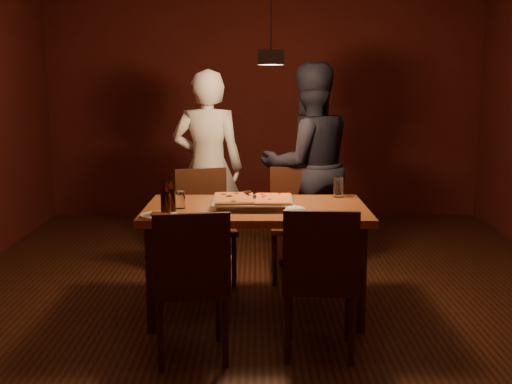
{
  "coord_description": "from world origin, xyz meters",
  "views": [
    {
      "loc": [
        -0.11,
        -4.48,
        1.6
      ],
      "look_at": [
        -0.1,
        -0.21,
        0.85
      ],
      "focal_mm": 45.0,
      "sensor_mm": 36.0,
      "label": 1
    }
  ],
  "objects_px": {
    "beer_bottle_a": "(166,198)",
    "diner_dark": "(308,166)",
    "chair_far_left": "(204,215)",
    "dining_table": "(256,217)",
    "chair_far_right": "(296,212)",
    "pendant_lamp": "(271,56)",
    "chair_near_left": "(191,272)",
    "beer_bottle_b": "(171,196)",
    "diner_white": "(208,168)",
    "plate_slice": "(159,215)",
    "pizza_tray": "(253,203)",
    "chair_near_right": "(320,269)"
  },
  "relations": [
    {
      "from": "diner_dark",
      "to": "pendant_lamp",
      "type": "bearing_deg",
      "value": 52.17
    },
    {
      "from": "chair_near_right",
      "to": "plate_slice",
      "type": "height_order",
      "value": "chair_near_right"
    },
    {
      "from": "dining_table",
      "to": "plate_slice",
      "type": "bearing_deg",
      "value": -151.22
    },
    {
      "from": "dining_table",
      "to": "beer_bottle_a",
      "type": "relative_size",
      "value": 6.42
    },
    {
      "from": "plate_slice",
      "to": "pendant_lamp",
      "type": "relative_size",
      "value": 0.22
    },
    {
      "from": "beer_bottle_a",
      "to": "diner_dark",
      "type": "height_order",
      "value": "diner_dark"
    },
    {
      "from": "chair_far_right",
      "to": "chair_near_left",
      "type": "xyz_separation_m",
      "value": [
        -0.69,
        -1.64,
        0.0
      ]
    },
    {
      "from": "chair_far_left",
      "to": "pizza_tray",
      "type": "relative_size",
      "value": 0.94
    },
    {
      "from": "pendant_lamp",
      "to": "chair_near_right",
      "type": "bearing_deg",
      "value": -74.63
    },
    {
      "from": "chair_near_left",
      "to": "plate_slice",
      "type": "relative_size",
      "value": 2.05
    },
    {
      "from": "chair_far_right",
      "to": "pizza_tray",
      "type": "height_order",
      "value": "chair_far_right"
    },
    {
      "from": "pizza_tray",
      "to": "chair_near_right",
      "type": "bearing_deg",
      "value": -68.18
    },
    {
      "from": "plate_slice",
      "to": "beer_bottle_b",
      "type": "bearing_deg",
      "value": 55.77
    },
    {
      "from": "chair_near_left",
      "to": "beer_bottle_a",
      "type": "relative_size",
      "value": 2.08
    },
    {
      "from": "diner_white",
      "to": "pendant_lamp",
      "type": "relative_size",
      "value": 1.53
    },
    {
      "from": "chair_far_left",
      "to": "diner_dark",
      "type": "distance_m",
      "value": 1.01
    },
    {
      "from": "chair_near_right",
      "to": "plate_slice",
      "type": "bearing_deg",
      "value": 161.64
    },
    {
      "from": "chair_far_right",
      "to": "beer_bottle_b",
      "type": "xyz_separation_m",
      "value": [
        -0.87,
        -1.07,
        0.33
      ]
    },
    {
      "from": "dining_table",
      "to": "plate_slice",
      "type": "distance_m",
      "value": 0.7
    },
    {
      "from": "dining_table",
      "to": "diner_white",
      "type": "bearing_deg",
      "value": 108.29
    },
    {
      "from": "chair_far_right",
      "to": "beer_bottle_a",
      "type": "bearing_deg",
      "value": 52.09
    },
    {
      "from": "chair_far_left",
      "to": "chair_near_left",
      "type": "distance_m",
      "value": 1.54
    },
    {
      "from": "chair_far_left",
      "to": "diner_dark",
      "type": "height_order",
      "value": "diner_dark"
    },
    {
      "from": "chair_near_left",
      "to": "diner_white",
      "type": "relative_size",
      "value": 0.29
    },
    {
      "from": "diner_dark",
      "to": "chair_far_left",
      "type": "bearing_deg",
      "value": 7.87
    },
    {
      "from": "chair_far_left",
      "to": "beer_bottle_b",
      "type": "xyz_separation_m",
      "value": [
        -0.13,
        -0.97,
        0.33
      ]
    },
    {
      "from": "dining_table",
      "to": "chair_near_left",
      "type": "xyz_separation_m",
      "value": [
        -0.37,
        -0.81,
        -0.14
      ]
    },
    {
      "from": "chair_far_left",
      "to": "chair_far_right",
      "type": "relative_size",
      "value": 1.07
    },
    {
      "from": "chair_far_right",
      "to": "plate_slice",
      "type": "distance_m",
      "value": 1.51
    },
    {
      "from": "beer_bottle_b",
      "to": "diner_white",
      "type": "bearing_deg",
      "value": 85.24
    },
    {
      "from": "chair_near_left",
      "to": "pizza_tray",
      "type": "distance_m",
      "value": 0.91
    },
    {
      "from": "chair_far_left",
      "to": "chair_near_left",
      "type": "bearing_deg",
      "value": 75.82
    },
    {
      "from": "chair_near_left",
      "to": "beer_bottle_b",
      "type": "distance_m",
      "value": 0.68
    },
    {
      "from": "chair_near_left",
      "to": "beer_bottle_b",
      "type": "height_order",
      "value": "beer_bottle_b"
    },
    {
      "from": "chair_near_left",
      "to": "chair_near_right",
      "type": "distance_m",
      "value": 0.73
    },
    {
      "from": "chair_far_right",
      "to": "diner_white",
      "type": "xyz_separation_m",
      "value": [
        -0.75,
        0.44,
        0.31
      ]
    },
    {
      "from": "beer_bottle_b",
      "to": "diner_white",
      "type": "relative_size",
      "value": 0.14
    },
    {
      "from": "chair_far_left",
      "to": "dining_table",
      "type": "bearing_deg",
      "value": 103.56
    },
    {
      "from": "chair_near_left",
      "to": "chair_far_right",
      "type": "bearing_deg",
      "value": 57.68
    },
    {
      "from": "beer_bottle_a",
      "to": "plate_slice",
      "type": "xyz_separation_m",
      "value": [
        -0.04,
        -0.01,
        -0.11
      ]
    },
    {
      "from": "dining_table",
      "to": "diner_dark",
      "type": "relative_size",
      "value": 0.86
    },
    {
      "from": "diner_dark",
      "to": "chair_far_right",
      "type": "bearing_deg",
      "value": 51.43
    },
    {
      "from": "chair_far_right",
      "to": "diner_dark",
      "type": "distance_m",
      "value": 0.47
    },
    {
      "from": "chair_far_right",
      "to": "beer_bottle_a",
      "type": "relative_size",
      "value": 2.08
    },
    {
      "from": "chair_near_left",
      "to": "diner_dark",
      "type": "xyz_separation_m",
      "value": [
        0.81,
        1.95,
        0.34
      ]
    },
    {
      "from": "chair_far_left",
      "to": "diner_dark",
      "type": "xyz_separation_m",
      "value": [
        0.86,
        0.41,
        0.34
      ]
    },
    {
      "from": "chair_near_right",
      "to": "pizza_tray",
      "type": "height_order",
      "value": "chair_near_right"
    },
    {
      "from": "chair_near_left",
      "to": "pendant_lamp",
      "type": "height_order",
      "value": "pendant_lamp"
    },
    {
      "from": "dining_table",
      "to": "beer_bottle_b",
      "type": "bearing_deg",
      "value": -156.03
    },
    {
      "from": "chair_near_left",
      "to": "beer_bottle_b",
      "type": "xyz_separation_m",
      "value": [
        -0.18,
        0.57,
        0.33
      ]
    }
  ]
}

